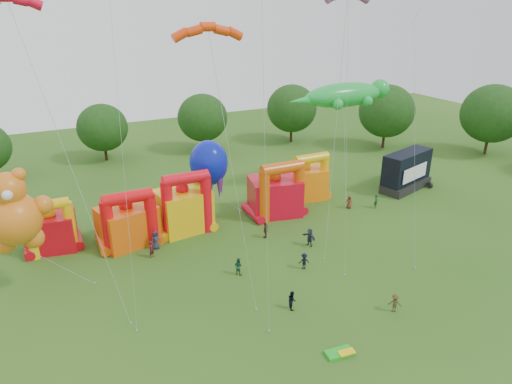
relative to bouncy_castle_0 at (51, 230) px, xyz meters
name	(u,v)px	position (x,y,z in m)	size (l,w,h in m)	color
tree_ring	(365,305)	(16.39, -27.96, 4.04)	(120.02, 122.09, 12.07)	#352314
bouncy_castle_0	(51,230)	(0.00, 0.00, 0.00)	(5.09, 4.35, 5.78)	red
bouncy_castle_1	(128,223)	(7.17, -2.14, 0.16)	(6.35, 5.57, 6.28)	#E5540C
bouncy_castle_2	(184,208)	(13.26, -1.72, 0.48)	(5.91, 4.97, 7.11)	#EDB20C
bouncy_castle_3	(276,194)	(24.19, -2.42, 0.36)	(6.56, 5.68, 6.83)	red
bouncy_castle_4	(306,180)	(29.87, 0.22, 0.16)	(5.66, 4.84, 6.24)	orange
stage_trailer	(407,171)	(43.66, -2.96, 0.27)	(8.56, 5.14, 5.17)	black
teddy_bear_kite	(21,224)	(-1.98, -7.62, 4.47)	(8.29, 4.30, 11.42)	orange
gecko_kite	(345,129)	(35.26, 0.08, 6.28)	(14.99, 8.53, 14.09)	green
octopus_kite	(219,182)	(17.91, -0.49, 2.18)	(6.58, 6.73, 9.26)	#0B19B1
parafoil_kites	(180,157)	(10.16, -12.15, 9.66)	(31.21, 10.02, 25.03)	red
diamond_kites	(287,118)	(18.00, -15.21, 12.60)	(28.05, 11.09, 32.97)	red
folded_kite_bundle	(340,353)	(17.10, -25.18, -2.08)	(2.09, 1.26, 0.31)	green
spectator_0	(156,240)	(9.30, -4.46, -1.22)	(0.97, 0.63, 1.98)	#252B3E
spectator_1	(152,249)	(8.49, -5.95, -1.33)	(0.65, 0.42, 1.77)	#4F161A
spectator_2	(238,266)	(14.87, -12.43, -1.38)	(0.81, 0.63, 1.66)	#1C472F
spectator_3	(304,261)	(20.77, -14.30, -1.42)	(1.03, 0.59, 1.59)	black
spectator_4	(266,230)	(20.36, -7.23, -1.29)	(1.09, 0.45, 1.86)	#402E19
spectator_5	(310,237)	(23.59, -10.77, -1.25)	(1.79, 0.57, 1.93)	#272D41
spectator_6	(349,202)	(32.95, -4.91, -1.42)	(0.78, 0.51, 1.60)	#5B281A
spectator_7	(376,201)	(35.95, -6.28, -1.34)	(0.64, 0.42, 1.76)	#183D23
spectator_8	(292,300)	(16.70, -19.05, -1.41)	(0.79, 0.61, 1.62)	black
spectator_9	(395,303)	(23.93, -23.01, -1.43)	(1.02, 0.59, 1.58)	#44381B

